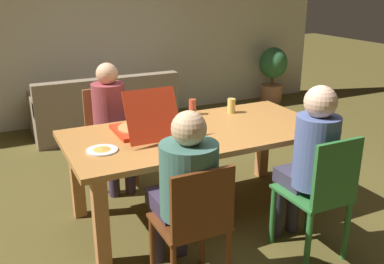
% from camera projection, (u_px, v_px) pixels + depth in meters
% --- Properties ---
extents(ground_plane, '(20.00, 20.00, 0.00)m').
position_uv_depth(ground_plane, '(197.00, 211.00, 3.79)').
color(ground_plane, brown).
extents(back_wall, '(7.14, 0.12, 2.66)m').
position_uv_depth(back_wall, '(97.00, 24.00, 5.93)').
color(back_wall, beige).
rests_on(back_wall, ground).
extents(dining_table, '(2.12, 1.03, 0.74)m').
position_uv_depth(dining_table, '(197.00, 142.00, 3.58)').
color(dining_table, '#B67739').
rests_on(dining_table, ground).
extents(chair_0, '(0.42, 0.40, 0.89)m').
position_uv_depth(chair_0, '(195.00, 222.00, 2.64)').
color(chair_0, '#633015').
rests_on(chair_0, ground).
extents(person_0, '(0.36, 0.57, 1.19)m').
position_uv_depth(person_0, '(185.00, 184.00, 2.70)').
color(person_0, '#382C43').
rests_on(person_0, ground).
extents(chair_1, '(0.40, 0.46, 0.94)m').
position_uv_depth(chair_1, '(321.00, 194.00, 3.00)').
color(chair_1, '#2E7033').
rests_on(chair_1, ground).
extents(person_1, '(0.30, 0.47, 1.25)m').
position_uv_depth(person_1, '(310.00, 156.00, 3.05)').
color(person_1, '#373346').
rests_on(person_1, ground).
extents(chair_2, '(0.41, 0.44, 0.91)m').
position_uv_depth(chair_2, '(108.00, 132.00, 4.26)').
color(chair_2, '#915934').
rests_on(chair_2, ground).
extents(person_2, '(0.31, 0.51, 1.19)m').
position_uv_depth(person_2, '(111.00, 116.00, 4.07)').
color(person_2, '#3A2C45').
rests_on(person_2, ground).
extents(pizza_box_0, '(0.41, 0.58, 0.40)m').
position_uv_depth(pizza_box_0, '(142.00, 127.00, 3.47)').
color(pizza_box_0, red).
rests_on(pizza_box_0, dining_table).
extents(plate_0, '(0.26, 0.26, 0.01)m').
position_uv_depth(plate_0, '(187.00, 123.00, 3.72)').
color(plate_0, white).
rests_on(plate_0, dining_table).
extents(plate_1, '(0.23, 0.23, 0.03)m').
position_uv_depth(plate_1, '(102.00, 150.00, 3.12)').
color(plate_1, white).
rests_on(plate_1, dining_table).
extents(drinking_glass_0, '(0.07, 0.07, 0.14)m').
position_uv_depth(drinking_glass_0, '(192.00, 107.00, 3.94)').
color(drinking_glass_0, '#B8452B').
rests_on(drinking_glass_0, dining_table).
extents(drinking_glass_1, '(0.07, 0.07, 0.13)m').
position_uv_depth(drinking_glass_1, '(231.00, 106.00, 4.00)').
color(drinking_glass_1, '#E5C05E').
rests_on(drinking_glass_1, dining_table).
extents(couch, '(1.80, 0.76, 0.78)m').
position_uv_depth(couch, '(105.00, 112.00, 5.67)').
color(couch, gray).
rests_on(couch, ground).
extents(potted_plant, '(0.45, 0.45, 0.89)m').
position_uv_depth(potted_plant, '(273.00, 71.00, 7.02)').
color(potted_plant, '#B47552').
rests_on(potted_plant, ground).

